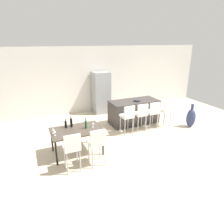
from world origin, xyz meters
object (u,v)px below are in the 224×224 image
at_px(wine_bottle_end, 71,123).
at_px(refrigerator, 101,93).
at_px(wine_bottle_corner, 86,124).
at_px(wine_bottle_left, 66,124).
at_px(wine_glass_far, 54,131).
at_px(dining_table, 76,132).
at_px(dining_chair_near, 72,146).
at_px(kitchen_island, 134,112).
at_px(wine_glass_middle, 53,129).
at_px(wine_glass_right, 93,123).
at_px(bar_chair_right, 153,111).
at_px(floor_vase, 191,118).
at_px(bar_chair_far, 166,109).
at_px(bar_chair_middle, 141,113).
at_px(dining_chair_far, 97,141).
at_px(fruit_bowl, 137,100).
at_px(bar_chair_left, 128,115).

height_order(wine_bottle_end, refrigerator, refrigerator).
relative_size(wine_bottle_corner, wine_bottle_left, 1.17).
distance_m(wine_glass_far, refrigerator, 4.07).
height_order(wine_bottle_end, wine_glass_far, wine_bottle_end).
xyz_separation_m(dining_table, dining_chair_near, (-0.32, -0.82, 0.02)).
xyz_separation_m(kitchen_island, wine_glass_middle, (-3.28, -1.33, 0.40)).
relative_size(dining_table, wine_glass_right, 8.19).
height_order(bar_chair_right, floor_vase, bar_chair_right).
relative_size(dining_table, wine_glass_middle, 8.19).
bearing_deg(dining_chair_near, dining_table, 68.63).
relative_size(bar_chair_far, wine_glass_middle, 6.03).
xyz_separation_m(wine_bottle_corner, wine_glass_far, (-0.89, -0.11, 0.00)).
relative_size(bar_chair_middle, wine_glass_far, 6.03).
bearing_deg(wine_glass_far, wine_bottle_corner, 7.09).
relative_size(wine_bottle_left, wine_glass_middle, 1.61).
distance_m(bar_chair_middle, wine_bottle_left, 2.74).
bearing_deg(dining_chair_near, bar_chair_middle, 25.97).
xyz_separation_m(dining_chair_near, wine_glass_right, (0.81, 0.81, 0.17)).
distance_m(kitchen_island, wine_bottle_corner, 2.76).
bearing_deg(bar_chair_right, dining_table, -169.64).
distance_m(dining_table, wine_glass_far, 0.65).
bearing_deg(wine_glass_far, floor_vase, 2.80).
relative_size(dining_chair_near, wine_glass_far, 6.03).
bearing_deg(wine_bottle_corner, refrigerator, 62.06).
height_order(dining_chair_far, fruit_bowl, dining_chair_far).
distance_m(kitchen_island, dining_table, 2.98).
relative_size(bar_chair_right, wine_glass_right, 6.03).
relative_size(bar_chair_right, wine_bottle_end, 3.12).
bearing_deg(wine_glass_far, refrigerator, 51.64).
relative_size(bar_chair_right, floor_vase, 1.16).
xyz_separation_m(fruit_bowl, floor_vase, (1.73, -1.11, -0.59)).
relative_size(bar_chair_far, dining_chair_far, 1.00).
bearing_deg(dining_table, kitchen_island, 27.03).
relative_size(wine_glass_far, fruit_bowl, 0.70).
bearing_deg(bar_chair_middle, floor_vase, -12.20).
bearing_deg(wine_glass_middle, bar_chair_middle, 9.55).
bearing_deg(bar_chair_far, dining_table, -171.34).
bearing_deg(fruit_bowl, bar_chair_left, -138.00).
bearing_deg(refrigerator, dining_table, -121.99).
xyz_separation_m(dining_chair_near, wine_bottle_left, (0.08, 1.07, 0.15)).
xyz_separation_m(wine_bottle_end, wine_glass_right, (0.57, -0.26, -0.01)).
xyz_separation_m(dining_table, wine_bottle_left, (-0.24, 0.25, 0.17)).
bearing_deg(wine_glass_right, bar_chair_left, 20.98).
xyz_separation_m(wine_glass_middle, refrigerator, (2.55, 3.05, 0.06)).
bearing_deg(fruit_bowl, refrigerator, 113.00).
distance_m(bar_chair_right, wine_glass_right, 2.55).
bearing_deg(wine_bottle_end, dining_table, -73.00).
xyz_separation_m(dining_table, dining_chair_far, (0.32, -0.82, 0.02)).
bearing_deg(wine_bottle_left, fruit_bowl, 18.49).
xyz_separation_m(kitchen_island, wine_bottle_left, (-2.89, -1.10, 0.39)).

